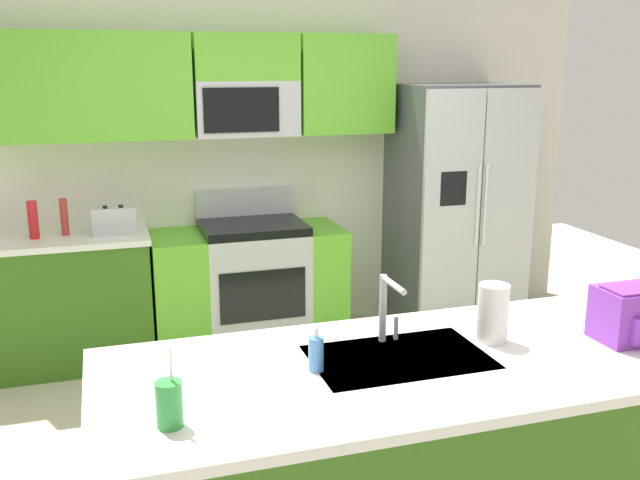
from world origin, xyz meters
TOP-DOWN VIEW (x-y plane):
  - ground_plane at (0.00, 0.00)m, footprint 9.00×9.00m
  - kitchen_wall_unit at (-0.14, 2.08)m, footprint 5.20×0.43m
  - back_counter at (-1.46, 1.80)m, footprint 1.22×0.63m
  - range_oven at (-0.16, 1.80)m, footprint 1.36×0.61m
  - refrigerator at (1.45, 1.73)m, footprint 0.90×0.76m
  - island_counter at (0.02, -0.73)m, footprint 2.52×0.98m
  - toaster at (-1.06, 1.75)m, footprint 0.28×0.16m
  - pepper_mill at (-1.37, 1.80)m, footprint 0.05×0.05m
  - bottle_red at (-1.56, 1.76)m, footprint 0.06×0.06m
  - sink_faucet at (-0.07, -0.54)m, footprint 0.08×0.21m
  - drink_cup_green at (-0.97, -0.96)m, footprint 0.08×0.08m
  - soap_dispenser at (-0.42, -0.71)m, footprint 0.06×0.06m
  - paper_towel_roll at (0.35, -0.65)m, footprint 0.12×0.12m
  - backpack at (0.91, -0.81)m, footprint 0.32×0.22m

SIDE VIEW (x-z plane):
  - ground_plane at x=0.00m, z-range 0.00..0.00m
  - range_oven at x=-0.16m, z-range -0.11..0.99m
  - back_counter at x=-1.46m, z-range 0.00..0.90m
  - island_counter at x=0.02m, z-range 0.00..0.90m
  - refrigerator at x=1.45m, z-range 0.00..1.85m
  - soap_dispenser at x=-0.42m, z-range 0.88..1.05m
  - drink_cup_green at x=-0.97m, z-range 0.84..1.11m
  - toaster at x=-1.06m, z-range 0.90..1.08m
  - backpack at x=0.91m, z-range 0.90..1.13m
  - paper_towel_roll at x=0.35m, z-range 0.90..1.14m
  - pepper_mill at x=-1.37m, z-range 0.90..1.14m
  - bottle_red at x=-1.56m, z-range 0.90..1.15m
  - sink_faucet at x=-0.07m, z-range 0.93..1.21m
  - kitchen_wall_unit at x=-0.14m, z-range 0.17..2.77m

